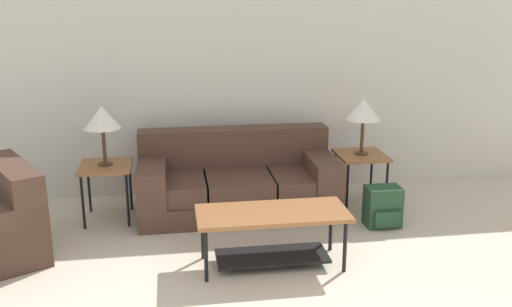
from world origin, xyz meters
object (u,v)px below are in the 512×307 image
side_table_right (361,159)px  coffee_table (272,226)px  table_lamp_left (102,118)px  backpack (383,207)px  side_table_left (106,170)px  table_lamp_right (363,110)px  couch (237,183)px

side_table_right → coffee_table: bearing=-133.3°
table_lamp_left → backpack: 2.85m
side_table_left → table_lamp_left: table_lamp_left is taller
side_table_left → table_lamp_right: table_lamp_right is taller
side_table_right → table_lamp_right: size_ratio=0.97×
backpack → side_table_right: bearing=94.0°
side_table_right → table_lamp_left: size_ratio=0.97×
couch → backpack: couch is taller
table_lamp_right → backpack: bearing=-86.0°
side_table_left → couch: bearing=2.0°
couch → side_table_right: couch is taller
couch → backpack: (1.35, -0.63, -0.10)m
couch → side_table_left: size_ratio=3.53×
side_table_right → table_lamp_right: bearing=-90.0°
side_table_right → backpack: size_ratio=1.44×
side_table_left → backpack: 2.74m
coffee_table → backpack: (1.22, 0.66, -0.16)m
side_table_left → table_lamp_left: size_ratio=0.97×
coffee_table → backpack: coffee_table is taller
side_table_left → table_lamp_right: (2.62, -0.00, 0.53)m
table_lamp_left → table_lamp_right: bearing=0.0°
table_lamp_left → side_table_left: bearing=63.4°
coffee_table → side_table_left: 1.92m
table_lamp_left → table_lamp_right: size_ratio=1.00×
couch → side_table_left: bearing=-178.0°
side_table_left → backpack: (2.66, -0.58, -0.32)m
couch → coffee_table: bearing=-84.0°
backpack → table_lamp_left: bearing=167.6°
table_lamp_right → backpack: 1.03m
side_table_right → table_lamp_left: 2.67m
couch → side_table_right: (1.31, -0.04, 0.22)m
coffee_table → backpack: bearing=28.6°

